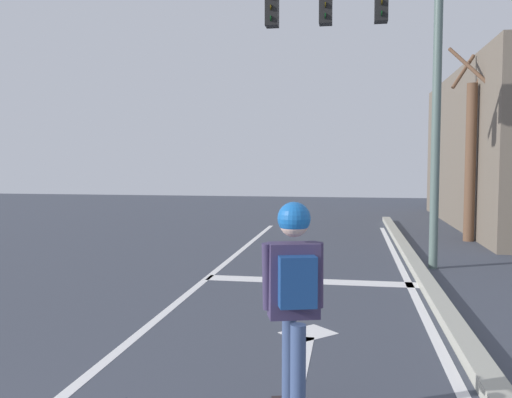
# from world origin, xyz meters

# --- Properties ---
(lane_line_center) EXTENTS (0.12, 20.00, 0.01)m
(lane_line_center) POSITION_xyz_m (-0.14, 6.00, 0.00)
(lane_line_center) COLOR silver
(lane_line_center) RESTS_ON ground
(lane_line_curbside) EXTENTS (0.12, 20.00, 0.01)m
(lane_line_curbside) POSITION_xyz_m (3.21, 6.00, 0.00)
(lane_line_curbside) COLOR silver
(lane_line_curbside) RESTS_ON ground
(stop_bar) EXTENTS (3.51, 0.40, 0.01)m
(stop_bar) POSITION_xyz_m (1.61, 8.32, 0.00)
(stop_bar) COLOR silver
(stop_bar) RESTS_ON ground
(lane_arrow_stem) EXTENTS (0.16, 1.40, 0.01)m
(lane_arrow_stem) POSITION_xyz_m (1.79, 4.72, 0.00)
(lane_arrow_stem) COLOR silver
(lane_arrow_stem) RESTS_ON ground
(lane_arrow_head) EXTENTS (0.71, 0.71, 0.01)m
(lane_arrow_head) POSITION_xyz_m (1.79, 5.57, 0.00)
(lane_arrow_head) COLOR silver
(lane_arrow_head) RESTS_ON ground
(curb_strip) EXTENTS (0.24, 24.00, 0.14)m
(curb_strip) POSITION_xyz_m (3.46, 6.00, 0.07)
(curb_strip) COLOR #A1A093
(curb_strip) RESTS_ON ground
(skater) EXTENTS (0.44, 0.61, 1.62)m
(skater) POSITION_xyz_m (1.85, 3.22, 1.10)
(skater) COLOR #394D77
(skater) RESTS_ON skateboard
(traffic_signal_mast) EXTENTS (4.14, 0.34, 5.53)m
(traffic_signal_mast) POSITION_xyz_m (2.63, 9.82, 4.03)
(traffic_signal_mast) COLOR #51655F
(traffic_signal_mast) RESTS_ON ground
(roadside_tree) EXTENTS (1.04, 1.08, 4.80)m
(roadside_tree) POSITION_xyz_m (5.19, 13.61, 2.17)
(roadside_tree) COLOR brown
(roadside_tree) RESTS_ON ground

